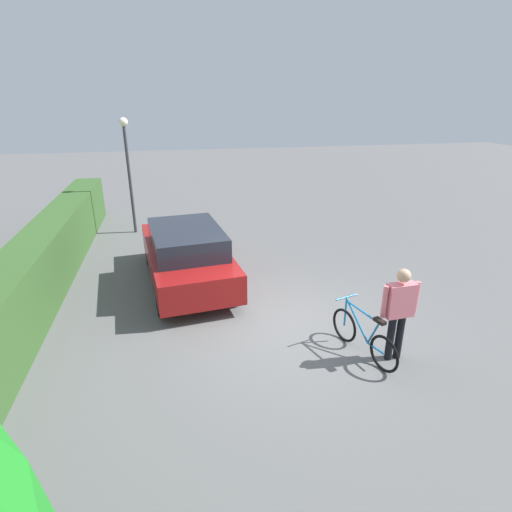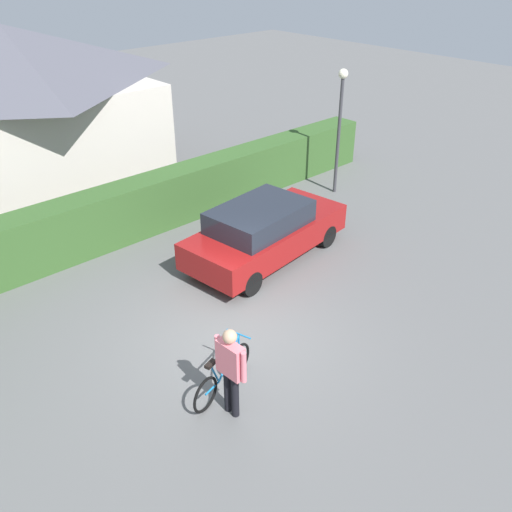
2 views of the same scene
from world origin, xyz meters
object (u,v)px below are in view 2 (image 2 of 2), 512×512
parked_car_near (265,231)px  bicycle (223,375)px  street_lamp (340,114)px  person_rider (231,366)px

parked_car_near → bicycle: 4.73m
parked_car_near → street_lamp: 5.04m
bicycle → street_lamp: bearing=28.5°
street_lamp → bicycle: bearing=-151.5°
parked_car_near → street_lamp: bearing=19.1°
bicycle → street_lamp: size_ratio=0.43×
person_rider → street_lamp: bearing=30.4°
parked_car_near → street_lamp: (4.49, 1.55, 1.70)m
parked_car_near → person_rider: 5.20m
parked_car_near → person_rider: size_ratio=2.62×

